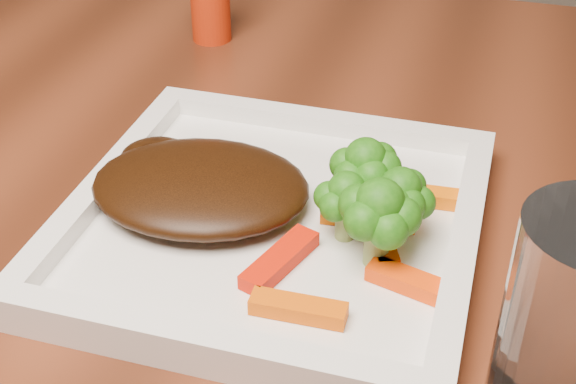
# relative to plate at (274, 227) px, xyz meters

# --- Properties ---
(plate) EXTENTS (0.27, 0.27, 0.01)m
(plate) POSITION_rel_plate_xyz_m (0.00, 0.00, 0.00)
(plate) COLOR white
(plate) RESTS_ON dining_table
(steak) EXTENTS (0.16, 0.13, 0.03)m
(steak) POSITION_rel_plate_xyz_m (-0.05, 0.00, 0.02)
(steak) COLOR black
(steak) RESTS_ON plate
(broccoli_0) EXTENTS (0.06, 0.06, 0.07)m
(broccoli_0) POSITION_rel_plate_xyz_m (0.06, 0.03, 0.04)
(broccoli_0) COLOR #2C5E0F
(broccoli_0) RESTS_ON plate
(broccoli_1) EXTENTS (0.05, 0.05, 0.06)m
(broccoli_1) POSITION_rel_plate_xyz_m (0.08, 0.00, 0.04)
(broccoli_1) COLOR #277213
(broccoli_1) RESTS_ON plate
(broccoli_2) EXTENTS (0.07, 0.07, 0.06)m
(broccoli_2) POSITION_rel_plate_xyz_m (0.07, -0.02, 0.04)
(broccoli_2) COLOR #0F5B10
(broccoli_2) RESTS_ON plate
(broccoli_3) EXTENTS (0.06, 0.06, 0.06)m
(broccoli_3) POSITION_rel_plate_xyz_m (0.05, -0.00, 0.04)
(broccoli_3) COLOR #196A11
(broccoli_3) RESTS_ON plate
(carrot_0) EXTENTS (0.06, 0.02, 0.01)m
(carrot_0) POSITION_rel_plate_xyz_m (0.04, -0.08, 0.01)
(carrot_0) COLOR #E25603
(carrot_0) RESTS_ON plate
(carrot_1) EXTENTS (0.06, 0.03, 0.01)m
(carrot_1) POSITION_rel_plate_xyz_m (0.10, -0.04, 0.01)
(carrot_1) COLOR #FB3F04
(carrot_1) RESTS_ON plate
(carrot_2) EXTENTS (0.04, 0.07, 0.01)m
(carrot_2) POSITION_rel_plate_xyz_m (0.02, -0.05, 0.01)
(carrot_2) COLOR red
(carrot_2) RESTS_ON plate
(carrot_3) EXTENTS (0.06, 0.02, 0.01)m
(carrot_3) POSITION_rel_plate_xyz_m (0.10, 0.05, 0.01)
(carrot_3) COLOR #F46703
(carrot_3) RESTS_ON plate
(carrot_5) EXTENTS (0.03, 0.05, 0.01)m
(carrot_5) POSITION_rel_plate_xyz_m (0.08, -0.01, 0.01)
(carrot_5) COLOR #FF3C04
(carrot_5) RESTS_ON plate
(carrot_6) EXTENTS (0.06, 0.02, 0.01)m
(carrot_6) POSITION_rel_plate_xyz_m (0.06, 0.01, 0.01)
(carrot_6) COLOR #CB5403
(carrot_6) RESTS_ON plate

